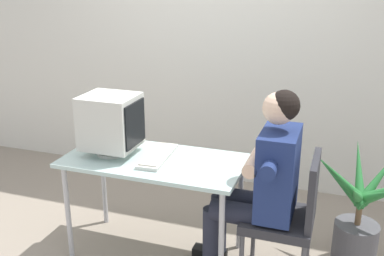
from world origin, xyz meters
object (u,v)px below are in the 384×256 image
object	(u,v)px
crt_monitor	(111,122)
potted_plant	(358,218)
desk	(154,168)
office_chair	(289,213)
person_seated	(262,180)
keyboard	(158,156)

from	to	relation	value
crt_monitor	potted_plant	world-z (taller)	crt_monitor
crt_monitor	potted_plant	xyz separation A→B (m)	(1.65, 0.34, -0.61)
desk	crt_monitor	bearing A→B (deg)	-178.95
office_chair	person_seated	size ratio (longest dim) A/B	0.69
desk	crt_monitor	size ratio (longest dim) A/B	2.92
desk	potted_plant	bearing A→B (deg)	13.89
crt_monitor	keyboard	distance (m)	0.39
crt_monitor	keyboard	xyz separation A→B (m)	(0.32, 0.03, -0.21)
potted_plant	keyboard	bearing A→B (deg)	-166.98
desk	office_chair	distance (m)	0.93
person_seated	keyboard	bearing A→B (deg)	176.34
person_seated	potted_plant	bearing A→B (deg)	30.13
keyboard	person_seated	world-z (taller)	person_seated
desk	crt_monitor	world-z (taller)	crt_monitor
crt_monitor	desk	bearing A→B (deg)	1.05
office_chair	potted_plant	xyz separation A→B (m)	(0.42, 0.35, -0.15)
desk	person_seated	xyz separation A→B (m)	(0.74, -0.02, 0.04)
keyboard	potted_plant	distance (m)	1.42
keyboard	crt_monitor	bearing A→B (deg)	-174.46
desk	keyboard	world-z (taller)	keyboard
office_chair	person_seated	distance (m)	0.27
potted_plant	crt_monitor	bearing A→B (deg)	-168.43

